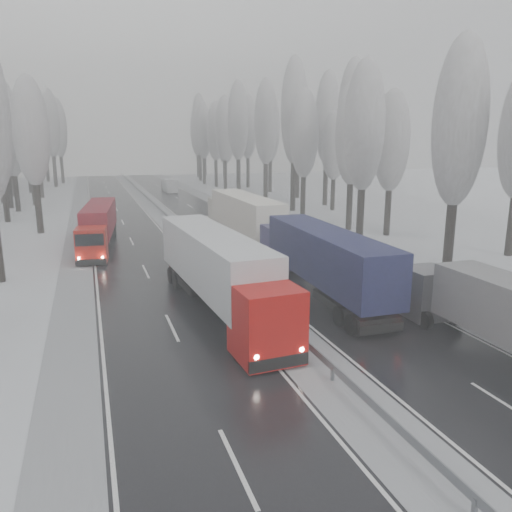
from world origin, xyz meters
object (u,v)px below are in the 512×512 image
truck_blue_box (319,256)px  truck_red_white (219,269)px  truck_cream_box (242,214)px  box_truck_distant (169,185)px  truck_red_red (99,223)px

truck_blue_box → truck_red_white: bearing=-166.8°
truck_cream_box → box_truck_distant: truck_cream_box is taller
truck_red_red → truck_cream_box: bearing=-2.3°
truck_red_white → truck_red_red: 22.02m
truck_cream_box → truck_blue_box: bearing=-91.8°
truck_cream_box → box_truck_distant: (0.68, 48.54, -1.35)m
truck_blue_box → truck_red_red: 23.53m
truck_blue_box → truck_red_red: bearing=124.2°
truck_blue_box → box_truck_distant: bearing=90.6°
truck_blue_box → truck_red_white: truck_red_white is taller
truck_red_white → truck_red_red: truck_red_white is taller
box_truck_distant → truck_blue_box: bearing=-90.9°
truck_blue_box → box_truck_distant: 66.37m
truck_blue_box → box_truck_distant: truck_blue_box is taller
truck_red_white → box_truck_distant: bearing=79.8°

